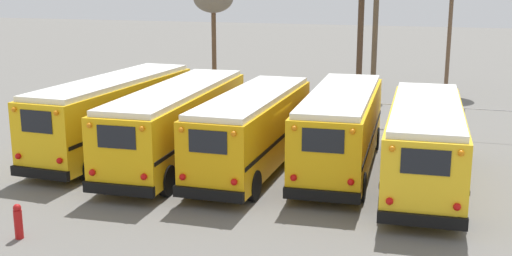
{
  "coord_description": "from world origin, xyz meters",
  "views": [
    {
      "loc": [
        7.17,
        -22.9,
        7.25
      ],
      "look_at": [
        0.0,
        0.28,
        1.58
      ],
      "focal_mm": 45.0,
      "sensor_mm": 36.0,
      "label": 1
    }
  ],
  "objects": [
    {
      "name": "school_bus_2",
      "position": [
        -0.0,
        -0.14,
        1.65
      ],
      "size": [
        2.48,
        9.46,
        3.01
      ],
      "color": "#E5A00C",
      "rests_on": "ground"
    },
    {
      "name": "school_bus_1",
      "position": [
        -3.2,
        0.06,
        1.68
      ],
      "size": [
        2.95,
        10.86,
        3.06
      ],
      "color": "#EAAA0F",
      "rests_on": "ground"
    },
    {
      "name": "fence_line",
      "position": [
        0.0,
        7.64,
        1.0
      ],
      "size": [
        20.86,
        0.06,
        1.42
      ],
      "color": "#939399",
      "rests_on": "ground"
    },
    {
      "name": "school_bus_3",
      "position": [
        3.2,
        0.95,
        1.67
      ],
      "size": [
        2.96,
        9.69,
        3.08
      ],
      "color": "#EAAA0F",
      "rests_on": "ground"
    },
    {
      "name": "school_bus_0",
      "position": [
        -6.4,
        0.69,
        1.72
      ],
      "size": [
        2.79,
        10.31,
        3.18
      ],
      "color": "yellow",
      "rests_on": "ground"
    },
    {
      "name": "school_bus_4",
      "position": [
        6.4,
        -0.24,
        1.63
      ],
      "size": [
        2.96,
        9.88,
        2.99
      ],
      "color": "yellow",
      "rests_on": "ground"
    },
    {
      "name": "utility_pole",
      "position": [
        3.01,
        12.37,
        4.84
      ],
      "size": [
        1.8,
        0.3,
        9.39
      ],
      "color": "brown",
      "rests_on": "ground"
    },
    {
      "name": "ground_plane",
      "position": [
        0.0,
        0.0,
        0.0
      ],
      "size": [
        160.0,
        160.0,
        0.0
      ],
      "primitive_type": "plane",
      "color": "#66635E"
    },
    {
      "name": "fire_hydrant",
      "position": [
        -4.36,
        -8.53,
        0.52
      ],
      "size": [
        0.24,
        0.24,
        1.03
      ],
      "color": "#B21414",
      "rests_on": "ground"
    }
  ]
}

